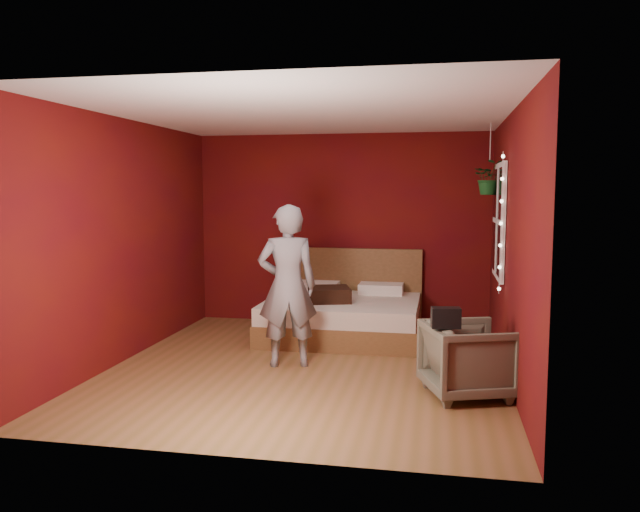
# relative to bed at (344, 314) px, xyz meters

# --- Properties ---
(floor) EXTENTS (4.50, 4.50, 0.00)m
(floor) POSITION_rel_bed_xyz_m (-0.15, -1.48, -0.27)
(floor) COLOR brown
(floor) RESTS_ON ground
(room_walls) EXTENTS (4.04, 4.54, 2.62)m
(room_walls) POSITION_rel_bed_xyz_m (-0.15, -1.48, 1.41)
(room_walls) COLOR #5D1309
(room_walls) RESTS_ON ground
(window) EXTENTS (0.05, 0.97, 1.27)m
(window) POSITION_rel_bed_xyz_m (1.81, -0.58, 1.23)
(window) COLOR white
(window) RESTS_ON room_walls
(fairy_lights) EXTENTS (0.04, 0.04, 1.45)m
(fairy_lights) POSITION_rel_bed_xyz_m (1.79, -1.10, 1.23)
(fairy_lights) COLOR silver
(fairy_lights) RESTS_ON room_walls
(bed) EXTENTS (1.91, 1.62, 1.05)m
(bed) POSITION_rel_bed_xyz_m (0.00, 0.00, 0.00)
(bed) COLOR brown
(bed) RESTS_ON ground
(person) EXTENTS (0.71, 0.57, 1.69)m
(person) POSITION_rel_bed_xyz_m (-0.37, -1.44, 0.57)
(person) COLOR gray
(person) RESTS_ON ground
(armchair) EXTENTS (0.93, 0.91, 0.67)m
(armchair) POSITION_rel_bed_xyz_m (1.45, -2.10, 0.06)
(armchair) COLOR #5F5D4B
(armchair) RESTS_ON ground
(handbag) EXTENTS (0.26, 0.16, 0.18)m
(handbag) POSITION_rel_bed_xyz_m (1.24, -2.34, 0.48)
(handbag) COLOR black
(handbag) RESTS_ON armchair
(throw_pillow) EXTENTS (0.61, 0.61, 0.17)m
(throw_pillow) POSITION_rel_bed_xyz_m (-0.14, -0.23, 0.29)
(throw_pillow) COLOR #331B11
(throw_pillow) RESTS_ON bed
(hanging_plant) EXTENTS (0.37, 0.32, 0.82)m
(hanging_plant) POSITION_rel_bed_xyz_m (1.73, -0.20, 1.71)
(hanging_plant) COLOR silver
(hanging_plant) RESTS_ON room_walls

